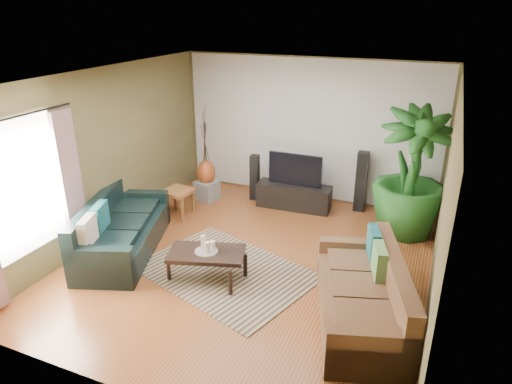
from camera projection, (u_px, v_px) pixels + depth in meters
The scene contains 27 objects.
floor at pixel (251, 262), 6.81m from camera, with size 5.50×5.50×0.00m, color brown.
ceiling at pixel (250, 78), 5.78m from camera, with size 5.50×5.50×0.00m, color white.
wall_back at pixel (308, 130), 8.64m from camera, with size 5.00×5.00×0.00m, color brown.
wall_front at pixel (124, 280), 3.96m from camera, with size 5.00×5.00×0.00m, color brown.
wall_left at pixel (105, 155), 7.20m from camera, with size 5.50×5.50×0.00m, color brown.
wall_right at pixel (444, 206), 5.40m from camera, with size 5.50×5.50×0.00m, color brown.
backwall_panel at pixel (308, 130), 8.63m from camera, with size 4.90×4.90×0.00m, color white.
window_pane at pixel (22, 187), 5.81m from camera, with size 1.80×1.80×0.00m, color white.
curtain_far at pixel (71, 186), 6.52m from camera, with size 0.08×0.35×2.20m, color gray.
curtain_rod at pixel (10, 118), 5.44m from camera, with size 0.03×0.03×1.90m, color black.
sofa_left at pixel (123, 226), 6.95m from camera, with size 2.13×0.91×0.85m, color black.
sofa_right at pixel (361, 291), 5.39m from camera, with size 2.04×0.92×0.85m, color brown.
area_rug at pixel (225, 272), 6.55m from camera, with size 2.37×1.68×0.01m, color #9E845D.
coffee_table at pixel (207, 265), 6.33m from camera, with size 1.03×0.56×0.42m, color black.
candle_tray at pixel (206, 251), 6.25m from camera, with size 0.32×0.32×0.01m, color gray.
candle_tall at pixel (203, 242), 6.25m from camera, with size 0.07×0.07×0.21m, color beige.
candle_mid at pixel (207, 248), 6.16m from camera, with size 0.07×0.07×0.16m, color beige.
candle_short at pixel (213, 245), 6.24m from camera, with size 0.07×0.07×0.13m, color #EAE4C6.
tv_stand at pixel (294, 196), 8.54m from camera, with size 1.37×0.41×0.46m, color black.
television at pixel (295, 169), 8.35m from camera, with size 1.01×0.05×0.59m, color black.
speaker_left at pixel (255, 177), 8.85m from camera, with size 0.16×0.18×0.89m, color black.
speaker_right at pixel (361, 182), 8.33m from camera, with size 0.20×0.22×1.12m, color black.
potted_plant at pixel (411, 173), 7.29m from camera, with size 1.18×1.18×2.11m, color #1C521B.
plant_pot at pixel (404, 224), 7.63m from camera, with size 0.39×0.39×0.30m, color black.
pedestal at pixel (207, 190), 8.91m from camera, with size 0.38×0.38×0.38m, color gray.
vase at pixel (206, 173), 8.77m from camera, with size 0.35×0.35×0.49m, color brown.
side_table at pixel (179, 203), 8.21m from camera, with size 0.47×0.47×0.50m, color brown.
Camera 1 is at (2.36, -5.40, 3.57)m, focal length 32.00 mm.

